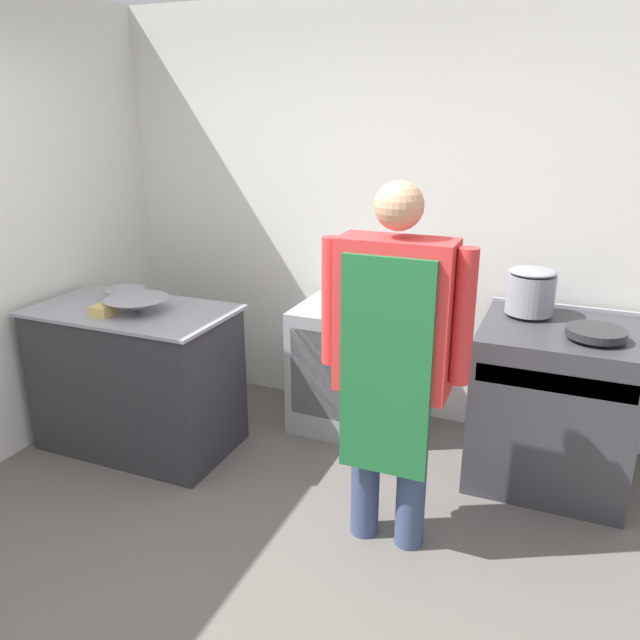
{
  "coord_description": "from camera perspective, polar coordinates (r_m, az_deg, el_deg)",
  "views": [
    {
      "loc": [
        1.3,
        -1.68,
        2.01
      ],
      "look_at": [
        0.09,
        1.21,
        0.96
      ],
      "focal_mm": 35.0,
      "sensor_mm": 36.0,
      "label": 1
    }
  ],
  "objects": [
    {
      "name": "wall_left",
      "position": [
        4.13,
        -26.11,
        7.48
      ],
      "size": [
        0.05,
        8.0,
        2.7
      ],
      "color": "silver",
      "rests_on": "ground_plane"
    },
    {
      "name": "stove",
      "position": [
        3.77,
        20.43,
        -7.12
      ],
      "size": [
        0.83,
        0.79,
        0.92
      ],
      "color": "#38383D",
      "rests_on": "ground_plane"
    },
    {
      "name": "prep_counter",
      "position": [
        4.02,
        -16.32,
        -5.11
      ],
      "size": [
        1.2,
        0.68,
        0.9
      ],
      "color": "#2D2D33",
      "rests_on": "ground_plane"
    },
    {
      "name": "plastic_tub",
      "position": [
        3.78,
        -19.25,
        0.81
      ],
      "size": [
        0.11,
        0.11,
        0.06
      ],
      "color": "#D8B266",
      "rests_on": "prep_counter"
    },
    {
      "name": "person_cook",
      "position": [
        2.8,
        6.68,
        -2.68
      ],
      "size": [
        0.69,
        0.24,
        1.74
      ],
      "color": "#38476B",
      "rests_on": "ground_plane"
    },
    {
      "name": "small_bowl",
      "position": [
        4.1,
        -17.32,
        2.36
      ],
      "size": [
        0.24,
        0.24,
        0.06
      ],
      "color": "gray",
      "rests_on": "prep_counter"
    },
    {
      "name": "saute_pan",
      "position": [
        3.47,
        23.93,
        -1.06
      ],
      "size": [
        0.3,
        0.3,
        0.04
      ],
      "color": "#262628",
      "rests_on": "stove"
    },
    {
      "name": "stock_pot",
      "position": [
        3.7,
        18.72,
        2.59
      ],
      "size": [
        0.27,
        0.27,
        0.26
      ],
      "color": "gray",
      "rests_on": "stove"
    },
    {
      "name": "wall_back",
      "position": [
        4.17,
        4.22,
        9.39
      ],
      "size": [
        8.0,
        0.05,
        2.7
      ],
      "color": "silver",
      "rests_on": "ground_plane"
    },
    {
      "name": "mixing_bowl",
      "position": [
        3.78,
        -16.39,
        1.31
      ],
      "size": [
        0.37,
        0.37,
        0.08
      ],
      "color": "gray",
      "rests_on": "prep_counter"
    },
    {
      "name": "fridge_unit",
      "position": [
        4.12,
        2.48,
        -4.31
      ],
      "size": [
        0.64,
        0.58,
        0.82
      ],
      "color": "#93999E",
      "rests_on": "ground_plane"
    },
    {
      "name": "ground_plane",
      "position": [
        2.93,
        -12.01,
        -25.34
      ],
      "size": [
        14.0,
        14.0,
        0.0
      ],
      "primitive_type": "plane",
      "color": "#5B5651"
    }
  ]
}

